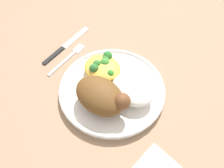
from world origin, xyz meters
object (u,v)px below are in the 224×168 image
(mac_cheese_with_broccoli, at_px, (103,67))
(knife, at_px, (63,47))
(fork, at_px, (69,57))
(roasted_chicken, at_px, (101,96))
(rice_pile, at_px, (133,89))
(plate, at_px, (112,89))

(mac_cheese_with_broccoli, relative_size, knife, 0.50)
(knife, bearing_deg, fork, -22.13)
(roasted_chicken, height_order, knife, roasted_chicken)
(roasted_chicken, bearing_deg, knife, 160.41)
(roasted_chicken, height_order, rice_pile, roasted_chicken)
(roasted_chicken, relative_size, fork, 0.90)
(rice_pile, bearing_deg, knife, 176.90)
(rice_pile, relative_size, knife, 0.54)
(rice_pile, bearing_deg, roasted_chicken, -121.55)
(rice_pile, bearing_deg, plate, -165.37)
(plate, xyz_separation_m, roasted_chicken, (0.01, -0.05, 0.04))
(roasted_chicken, relative_size, knife, 0.68)
(plate, bearing_deg, fork, 176.33)
(mac_cheese_with_broccoli, height_order, knife, mac_cheese_with_broccoli)
(plate, bearing_deg, roasted_chicken, -77.49)
(rice_pile, height_order, knife, rice_pile)
(roasted_chicken, xyz_separation_m, rice_pile, (0.04, 0.06, -0.01))
(mac_cheese_with_broccoli, xyz_separation_m, knife, (-0.16, 0.00, -0.03))
(fork, bearing_deg, rice_pile, 0.65)
(mac_cheese_with_broccoli, bearing_deg, plate, -24.97)
(knife, bearing_deg, roasted_chicken, -19.59)
(plate, height_order, mac_cheese_with_broccoli, mac_cheese_with_broccoli)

